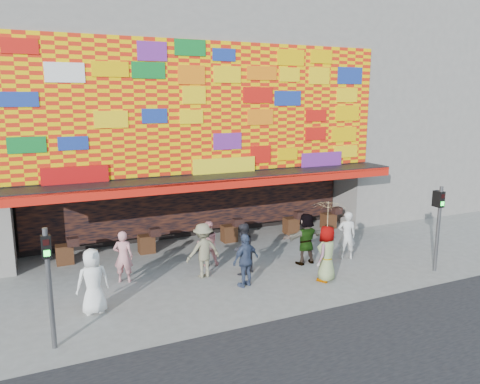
# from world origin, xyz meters

# --- Properties ---
(ground) EXTENTS (90.00, 90.00, 0.00)m
(ground) POSITION_xyz_m (0.00, 0.00, 0.00)
(ground) COLOR slate
(ground) RESTS_ON ground
(shop_building) EXTENTS (15.20, 9.40, 10.00)m
(shop_building) POSITION_xyz_m (0.00, 8.18, 5.23)
(shop_building) COLOR gray
(shop_building) RESTS_ON ground
(neighbor_right) EXTENTS (11.00, 8.00, 12.00)m
(neighbor_right) POSITION_xyz_m (13.00, 8.00, 6.00)
(neighbor_right) COLOR gray
(neighbor_right) RESTS_ON ground
(signal_left) EXTENTS (0.22, 0.20, 3.00)m
(signal_left) POSITION_xyz_m (-6.20, -1.50, 1.86)
(signal_left) COLOR #59595B
(signal_left) RESTS_ON ground
(signal_right) EXTENTS (0.22, 0.20, 3.00)m
(signal_right) POSITION_xyz_m (6.20, -1.50, 1.86)
(signal_right) COLOR #59595B
(signal_right) RESTS_ON ground
(ped_a) EXTENTS (0.98, 0.70, 1.86)m
(ped_a) POSITION_xyz_m (-5.06, 0.06, 0.93)
(ped_a) COLOR white
(ped_a) RESTS_ON ground
(ped_b) EXTENTS (0.74, 0.63, 1.73)m
(ped_b) POSITION_xyz_m (-3.86, 1.99, 0.86)
(ped_b) COLOR #CA8386
(ped_b) RESTS_ON ground
(ped_c) EXTENTS (1.08, 1.00, 1.77)m
(ped_c) POSITION_xyz_m (-0.02, 1.03, 0.89)
(ped_c) COLOR #232328
(ped_c) RESTS_ON ground
(ped_d) EXTENTS (1.26, 0.81, 1.85)m
(ped_d) POSITION_xyz_m (-1.34, 1.33, 0.93)
(ped_d) COLOR #797458
(ped_d) RESTS_ON ground
(ped_e) EXTENTS (1.10, 0.72, 1.75)m
(ped_e) POSITION_xyz_m (-0.39, 0.01, 0.87)
(ped_e) COLOR #364360
(ped_e) RESTS_ON ground
(ped_f) EXTENTS (1.77, 0.63, 1.88)m
(ped_f) POSITION_xyz_m (2.49, 1.01, 0.94)
(ped_f) COLOR gray
(ped_f) RESTS_ON ground
(ped_g) EXTENTS (1.08, 0.98, 1.86)m
(ped_g) POSITION_xyz_m (2.23, -0.66, 0.93)
(ped_g) COLOR gray
(ped_g) RESTS_ON ground
(ped_h) EXTENTS (0.78, 0.67, 1.81)m
(ped_h) POSITION_xyz_m (4.16, 0.83, 0.91)
(ped_h) COLOR silver
(ped_h) RESTS_ON ground
(ped_i) EXTENTS (0.85, 0.70, 1.63)m
(ped_i) POSITION_xyz_m (-0.81, 2.30, 0.82)
(ped_i) COLOR pink
(ped_i) RESTS_ON ground
(parasol) EXTENTS (1.38, 1.39, 1.94)m
(parasol) POSITION_xyz_m (2.23, -0.66, 2.19)
(parasol) COLOR #D7C287
(parasol) RESTS_ON ground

